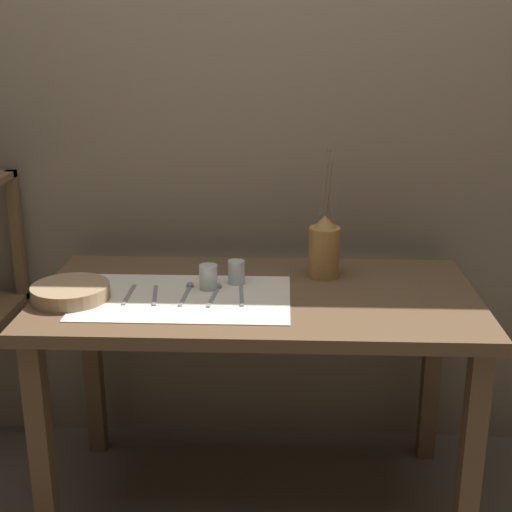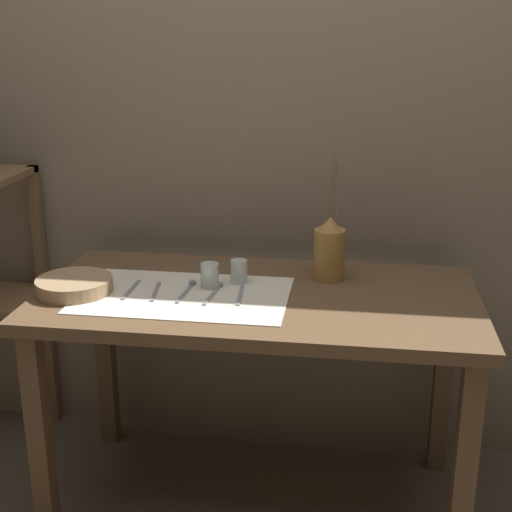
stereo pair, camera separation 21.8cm
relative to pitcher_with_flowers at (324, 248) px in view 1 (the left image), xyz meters
name	(u,v)px [view 1 (the left image)]	position (x,y,z in m)	size (l,w,h in m)	color
ground_plane	(257,499)	(-0.21, -0.16, -0.86)	(12.00, 12.00, 0.00)	brown
stone_wall_back	(263,131)	(-0.21, 0.30, 0.34)	(7.00, 0.06, 2.40)	#7A6B56
wooden_table	(258,322)	(-0.21, -0.16, -0.20)	(1.37, 0.70, 0.76)	brown
linen_cloth	(184,298)	(-0.44, -0.22, -0.10)	(0.65, 0.40, 0.00)	beige
pitcher_with_flowers	(324,248)	(0.00, 0.00, 0.00)	(0.10, 0.10, 0.42)	olive
wooden_bowl	(71,292)	(-0.78, -0.24, -0.07)	(0.24, 0.24, 0.05)	#9E7F5B
glass_tumbler_near	(208,277)	(-0.37, -0.14, -0.06)	(0.06, 0.06, 0.08)	#B7C1BC
glass_tumbler_far	(236,272)	(-0.28, -0.09, -0.06)	(0.05, 0.05, 0.08)	#B7C1BC
knife_center	(129,294)	(-0.61, -0.21, -0.09)	(0.01, 0.17, 0.00)	gray
fork_inner	(155,295)	(-0.53, -0.21, -0.09)	(0.03, 0.17, 0.00)	gray
spoon_outer	(188,289)	(-0.43, -0.16, -0.09)	(0.03, 0.18, 0.02)	gray
spoon_inner	(216,290)	(-0.34, -0.16, -0.09)	(0.03, 0.18, 0.02)	gray
fork_outer	(242,296)	(-0.26, -0.20, -0.09)	(0.03, 0.17, 0.00)	gray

